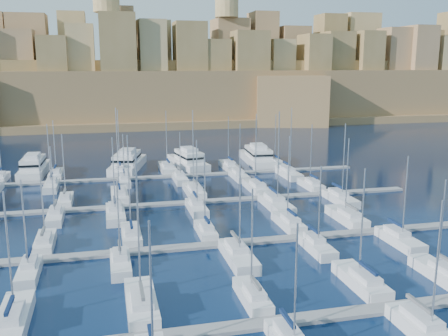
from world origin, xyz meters
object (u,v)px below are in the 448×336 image
object	(u,v)px
motor_yacht_b	(128,162)
sailboat_4	(361,281)
motor_yacht_d	(258,156)
motor_yacht_a	(34,167)
motor_yacht_c	(188,160)
sailboat_2	(141,303)

from	to	relation	value
motor_yacht_b	sailboat_4	bearing A→B (deg)	-72.47
sailboat_4	motor_yacht_b	bearing A→B (deg)	107.53
motor_yacht_d	motor_yacht_b	bearing A→B (deg)	-179.95
sailboat_4	motor_yacht_a	distance (m)	82.40
motor_yacht_a	motor_yacht_b	distance (m)	20.92
motor_yacht_a	motor_yacht_c	distance (m)	35.43
motor_yacht_b	motor_yacht_c	world-z (taller)	same
motor_yacht_d	sailboat_4	bearing A→B (deg)	-97.97
sailboat_4	motor_yacht_c	distance (m)	70.67
sailboat_2	sailboat_4	size ratio (longest dim) A/B	1.23
sailboat_4	motor_yacht_d	bearing A→B (deg)	82.03
motor_yacht_a	motor_yacht_d	world-z (taller)	same
sailboat_4	motor_yacht_a	bearing A→B (deg)	121.74
sailboat_4	motor_yacht_c	xyz separation A→B (m)	(-7.91, 70.22, 0.98)
motor_yacht_a	motor_yacht_c	world-z (taller)	same
motor_yacht_a	motor_yacht_c	xyz separation A→B (m)	(35.43, 0.15, 0.00)
sailboat_4	motor_yacht_a	xyz separation A→B (m)	(-43.34, 70.08, 0.98)
sailboat_4	motor_yacht_b	size ratio (longest dim) A/B	0.70
motor_yacht_b	motor_yacht_d	size ratio (longest dim) A/B	1.02
motor_yacht_c	sailboat_2	bearing A→B (deg)	-103.40
sailboat_4	motor_yacht_c	bearing A→B (deg)	96.43
sailboat_4	motor_yacht_d	xyz separation A→B (m)	(9.95, 71.06, 0.98)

